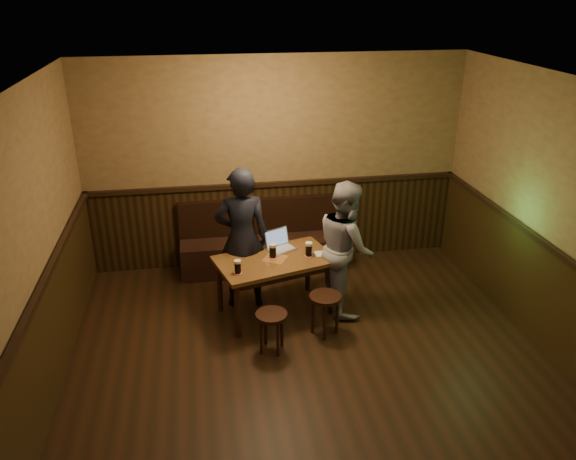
# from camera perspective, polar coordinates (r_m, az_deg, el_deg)

# --- Properties ---
(room) EXTENTS (5.04, 6.04, 2.84)m
(room) POSITION_cam_1_polar(r_m,az_deg,el_deg) (5.01, 3.43, -4.69)
(room) COLOR black
(room) RESTS_ON ground
(bench) EXTENTS (2.20, 0.50, 0.95)m
(bench) POSITION_cam_1_polar(r_m,az_deg,el_deg) (7.60, -2.55, -1.74)
(bench) COLOR black
(bench) RESTS_ON ground
(pub_table) EXTENTS (1.47, 1.08, 0.71)m
(pub_table) POSITION_cam_1_polar(r_m,az_deg,el_deg) (6.45, -1.33, -3.66)
(pub_table) COLOR #4F2A16
(pub_table) RESTS_ON ground
(stool_left) EXTENTS (0.44, 0.44, 0.45)m
(stool_left) POSITION_cam_1_polar(r_m,az_deg,el_deg) (5.92, -1.70, -9.22)
(stool_left) COLOR black
(stool_left) RESTS_ON ground
(stool_right) EXTENTS (0.42, 0.42, 0.48)m
(stool_right) POSITION_cam_1_polar(r_m,az_deg,el_deg) (6.19, 3.80, -7.43)
(stool_right) COLOR black
(stool_right) RESTS_ON ground
(pint_left) EXTENTS (0.10, 0.10, 0.15)m
(pint_left) POSITION_cam_1_polar(r_m,az_deg,el_deg) (6.09, -5.13, -3.73)
(pint_left) COLOR maroon
(pint_left) RESTS_ON pub_table
(pint_mid) EXTENTS (0.11, 0.11, 0.17)m
(pint_mid) POSITION_cam_1_polar(r_m,az_deg,el_deg) (6.40, -1.56, -2.12)
(pint_mid) COLOR maroon
(pint_mid) RESTS_ON pub_table
(pint_right) EXTENTS (0.11, 0.11, 0.17)m
(pint_right) POSITION_cam_1_polar(r_m,az_deg,el_deg) (6.44, 2.13, -1.96)
(pint_right) COLOR maroon
(pint_right) RESTS_ON pub_table
(laptop) EXTENTS (0.39, 0.36, 0.22)m
(laptop) POSITION_cam_1_polar(r_m,az_deg,el_deg) (6.63, -0.87, -1.42)
(laptop) COLOR silver
(laptop) RESTS_ON pub_table
(menu) EXTENTS (0.22, 0.15, 0.00)m
(menu) POSITION_cam_1_polar(r_m,az_deg,el_deg) (6.54, 3.69, -2.39)
(menu) COLOR silver
(menu) RESTS_ON pub_table
(person_suit) EXTENTS (0.65, 0.45, 1.73)m
(person_suit) POSITION_cam_1_polar(r_m,az_deg,el_deg) (6.54, -4.68, -0.85)
(person_suit) COLOR black
(person_suit) RESTS_ON ground
(person_grey) EXTENTS (0.64, 0.80, 1.59)m
(person_grey) POSITION_cam_1_polar(r_m,az_deg,el_deg) (6.51, 5.87, -1.72)
(person_grey) COLOR gray
(person_grey) RESTS_ON ground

